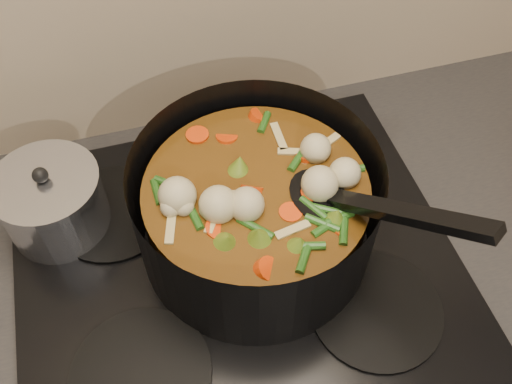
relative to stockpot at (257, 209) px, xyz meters
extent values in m
cube|color=brown|center=(-0.04, -0.02, -0.58)|extent=(2.60, 0.60, 0.86)
cube|color=black|center=(-0.04, -0.02, -0.12)|extent=(2.64, 0.64, 0.05)
cube|color=black|center=(-0.04, -0.02, -0.09)|extent=(0.62, 0.54, 0.02)
cylinder|color=black|center=(-0.20, -0.15, -0.07)|extent=(0.18, 0.18, 0.01)
cylinder|color=black|center=(0.12, -0.15, -0.07)|extent=(0.18, 0.18, 0.01)
cylinder|color=black|center=(-0.20, 0.11, -0.07)|extent=(0.18, 0.18, 0.01)
cylinder|color=black|center=(0.12, 0.11, -0.07)|extent=(0.18, 0.18, 0.01)
cylinder|color=black|center=(0.00, 0.00, 0.01)|extent=(0.43, 0.43, 0.16)
cylinder|color=black|center=(0.00, 0.00, -0.07)|extent=(0.32, 0.32, 0.01)
cylinder|color=#5B320F|center=(0.00, 0.00, -0.01)|extent=(0.30, 0.30, 0.11)
cylinder|color=#EB410B|center=(0.04, 0.00, 0.04)|extent=(0.03, 0.04, 0.03)
cylinder|color=#EB410B|center=(0.04, 0.07, 0.04)|extent=(0.05, 0.04, 0.03)
cylinder|color=#EB410B|center=(-0.05, 0.10, 0.04)|extent=(0.05, 0.05, 0.03)
cylinder|color=#EB410B|center=(-0.06, 0.01, 0.04)|extent=(0.04, 0.04, 0.03)
cylinder|color=#EB410B|center=(-0.06, -0.07, 0.04)|extent=(0.04, 0.04, 0.03)
cylinder|color=#EB410B|center=(0.01, -0.04, 0.04)|extent=(0.05, 0.05, 0.03)
cylinder|color=#EB410B|center=(0.07, -0.02, 0.04)|extent=(0.04, 0.04, 0.03)
cylinder|color=#EB410B|center=(0.09, 0.07, 0.04)|extent=(0.04, 0.04, 0.03)
cylinder|color=#EB410B|center=(-0.01, 0.06, 0.04)|extent=(0.05, 0.05, 0.03)
cylinder|color=#EB410B|center=(-0.09, 0.04, 0.04)|extent=(0.04, 0.05, 0.03)
sphere|color=beige|center=(0.07, 0.00, 0.06)|extent=(0.05, 0.05, 0.05)
sphere|color=beige|center=(0.01, 0.07, 0.06)|extent=(0.05, 0.05, 0.05)
sphere|color=beige|center=(-0.07, 0.02, 0.06)|extent=(0.05, 0.05, 0.05)
sphere|color=beige|center=(-0.03, -0.06, 0.06)|extent=(0.05, 0.05, 0.05)
sphere|color=beige|center=(0.06, -0.04, 0.06)|extent=(0.05, 0.05, 0.05)
sphere|color=beige|center=(0.05, 0.05, 0.06)|extent=(0.05, 0.05, 0.05)
cone|color=olive|center=(-0.04, -0.08, 0.05)|extent=(0.04, 0.04, 0.04)
cone|color=olive|center=(0.08, -0.05, 0.05)|extent=(0.04, 0.04, 0.04)
cone|color=olive|center=(0.06, 0.07, 0.05)|extent=(0.04, 0.04, 0.04)
cone|color=olive|center=(-0.06, 0.08, 0.05)|extent=(0.04, 0.04, 0.04)
cone|color=olive|center=(-0.08, -0.04, 0.05)|extent=(0.04, 0.04, 0.04)
cone|color=olive|center=(0.03, -0.09, 0.05)|extent=(0.04, 0.04, 0.04)
cylinder|color=#275B1B|center=(0.03, 0.04, 0.05)|extent=(0.01, 0.04, 0.01)
cylinder|color=#275B1B|center=(0.00, 0.11, 0.05)|extent=(0.04, 0.04, 0.01)
cylinder|color=#275B1B|center=(-0.07, 0.06, 0.05)|extent=(0.05, 0.02, 0.01)
cylinder|color=#275B1B|center=(-0.07, 0.00, 0.05)|extent=(0.03, 0.04, 0.01)
cylinder|color=#275B1B|center=(-0.04, -0.04, 0.05)|extent=(0.03, 0.04, 0.01)
cylinder|color=#275B1B|center=(0.00, -0.11, 0.05)|extent=(0.05, 0.02, 0.01)
cylinder|color=#275B1B|center=(0.07, -0.06, 0.05)|extent=(0.04, 0.04, 0.01)
cylinder|color=#275B1B|center=(0.07, 0.00, 0.05)|extent=(0.01, 0.04, 0.01)
cylinder|color=#275B1B|center=(0.03, 0.04, 0.05)|extent=(0.04, 0.04, 0.01)
cylinder|color=#275B1B|center=(0.00, 0.11, 0.05)|extent=(0.05, 0.02, 0.01)
cylinder|color=#275B1B|center=(-0.07, 0.06, 0.05)|extent=(0.03, 0.04, 0.01)
cylinder|color=#275B1B|center=(-0.07, 0.00, 0.05)|extent=(0.03, 0.04, 0.01)
cylinder|color=#275B1B|center=(-0.03, -0.04, 0.05)|extent=(0.05, 0.02, 0.01)
cylinder|color=#275B1B|center=(0.00, -0.11, 0.05)|extent=(0.04, 0.04, 0.01)
cylinder|color=#275B1B|center=(0.07, -0.06, 0.05)|extent=(0.01, 0.04, 0.01)
cube|color=tan|center=(-0.08, 0.03, 0.05)|extent=(0.05, 0.01, 0.00)
cube|color=tan|center=(-0.04, -0.07, 0.05)|extent=(0.02, 0.05, 0.00)
cube|color=tan|center=(0.07, -0.05, 0.05)|extent=(0.05, 0.03, 0.00)
cube|color=tan|center=(0.06, 0.06, 0.05)|extent=(0.04, 0.04, 0.00)
cube|color=tan|center=(-0.05, 0.07, 0.05)|extent=(0.03, 0.05, 0.00)
cube|color=tan|center=(-0.07, -0.04, 0.05)|extent=(0.05, 0.02, 0.00)
ellipsoid|color=black|center=(0.07, -0.04, 0.05)|extent=(0.08, 0.10, 0.01)
cube|color=black|center=(0.14, -0.13, 0.11)|extent=(0.13, 0.18, 0.12)
cylinder|color=silver|center=(-0.27, 0.11, -0.03)|extent=(0.15, 0.15, 0.09)
cylinder|color=silver|center=(-0.27, 0.11, 0.02)|extent=(0.15, 0.15, 0.01)
sphere|color=black|center=(-0.27, 0.11, 0.04)|extent=(0.02, 0.02, 0.02)
camera|label=1|loc=(-0.13, -0.44, 0.63)|focal=40.00mm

